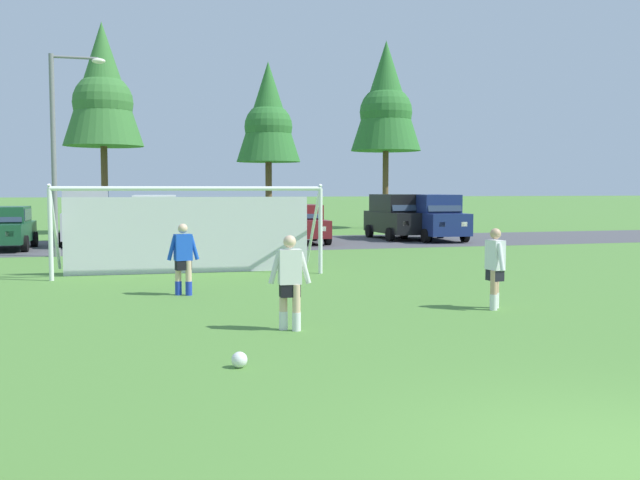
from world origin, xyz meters
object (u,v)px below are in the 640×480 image
at_px(street_lamp, 59,152).
at_px(soccer_ball, 239,360).
at_px(player_midfield_center, 183,259).
at_px(parked_car_slot_right, 397,216).
at_px(parked_car_slot_left, 86,214).
at_px(parked_car_slot_far_left, 6,228).
at_px(parked_car_slot_far_right, 433,217).
at_px(parked_car_slot_center, 244,225).
at_px(parked_car_slot_center_left, 155,220).
at_px(parked_car_slot_center_right, 301,224).
at_px(soccer_goal, 190,229).
at_px(player_defender_far, 495,269).
at_px(player_striker_near, 290,283).

bearing_deg(street_lamp, soccer_ball, -79.09).
bearing_deg(player_midfield_center, parked_car_slot_right, 53.97).
distance_m(player_midfield_center, parked_car_slot_left, 16.65).
height_order(parked_car_slot_right, street_lamp, street_lamp).
bearing_deg(parked_car_slot_far_left, parked_car_slot_far_right, 0.60).
xyz_separation_m(player_midfield_center, parked_car_slot_far_right, (12.98, 14.76, 0.29)).
height_order(parked_car_slot_far_left, street_lamp, street_lamp).
xyz_separation_m(parked_car_slot_far_left, parked_car_slot_center, (9.60, -0.17, 0.00)).
bearing_deg(parked_car_slot_left, parked_car_slot_far_right, -6.09).
relative_size(parked_car_slot_center_left, parked_car_slot_center, 1.10).
height_order(player_midfield_center, parked_car_slot_center_right, parked_car_slot_center_right).
distance_m(soccer_ball, street_lamp, 18.62).
xyz_separation_m(parked_car_slot_center, parked_car_slot_right, (7.81, 1.73, 0.24)).
xyz_separation_m(parked_car_slot_far_left, parked_car_slot_far_right, (18.67, 0.20, 0.24)).
distance_m(parked_car_slot_far_left, parked_car_slot_center_left, 5.87).
height_order(soccer_ball, street_lamp, street_lamp).
relative_size(soccer_goal, parked_car_slot_left, 1.54).
bearing_deg(street_lamp, parked_car_slot_center, 25.87).
relative_size(soccer_goal, parked_car_slot_far_right, 1.60).
xyz_separation_m(soccer_ball, player_defender_far, (5.77, 3.39, 0.71)).
distance_m(parked_car_slot_left, street_lamp, 6.09).
bearing_deg(parked_car_slot_far_right, player_defender_far, -111.08).
height_order(parked_car_slot_center, parked_car_slot_right, parked_car_slot_right).
relative_size(player_midfield_center, parked_car_slot_left, 0.34).
bearing_deg(parked_car_slot_far_right, parked_car_slot_center_left, 179.74).
distance_m(parked_car_slot_left, parked_car_slot_center_left, 3.28).
xyz_separation_m(soccer_goal, parked_car_slot_center, (3.35, 10.17, -0.42)).
bearing_deg(player_striker_near, parked_car_slot_left, 100.87).
distance_m(player_midfield_center, parked_car_slot_center_right, 16.15).
height_order(player_midfield_center, parked_car_slot_right, parked_car_slot_right).
distance_m(parked_car_slot_center_left, street_lamp, 5.90).
height_order(parked_car_slot_center_right, parked_car_slot_far_right, parked_car_slot_far_right).
relative_size(player_striker_near, player_midfield_center, 1.00).
bearing_deg(player_defender_far, parked_car_slot_far_left, 122.38).
bearing_deg(parked_car_slot_right, parked_car_slot_far_right, -47.42).
distance_m(player_striker_near, parked_car_slot_far_left, 20.50).
xyz_separation_m(player_midfield_center, parked_car_slot_center_left, (0.17, 14.82, 0.29)).
relative_size(parked_car_slot_left, parked_car_slot_center_right, 1.14).
height_order(player_midfield_center, parked_car_slot_far_left, parked_car_slot_far_left).
distance_m(player_defender_far, parked_car_slot_center, 18.17).
bearing_deg(parked_car_slot_center_left, parked_car_slot_far_right, -0.26).
bearing_deg(parked_car_slot_center, parked_car_slot_left, 162.85).
relative_size(player_striker_near, parked_car_slot_far_left, 0.39).
bearing_deg(parked_car_slot_left, parked_car_slot_right, -1.21).
relative_size(soccer_ball, parked_car_slot_far_right, 0.05).
xyz_separation_m(soccer_ball, parked_car_slot_right, (11.62, 23.19, 1.00)).
relative_size(player_midfield_center, player_defender_far, 1.00).
xyz_separation_m(player_midfield_center, parked_car_slot_far_left, (-5.68, 14.56, 0.05)).
relative_size(player_defender_far, parked_car_slot_far_right, 0.35).
bearing_deg(parked_car_slot_center_left, player_defender_far, -72.85).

